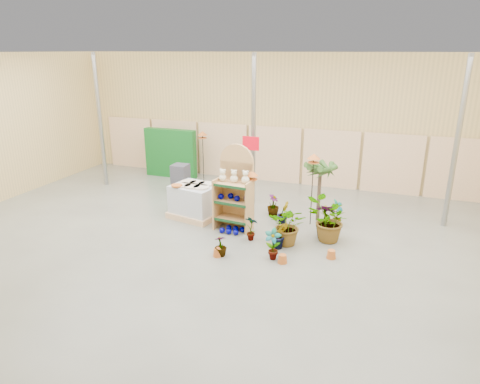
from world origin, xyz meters
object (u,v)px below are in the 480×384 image
(display_shelf, at_px, (236,190))
(potted_plant_2, at_px, (289,225))
(bird_table_front, at_px, (252,175))
(pallet_stack, at_px, (195,201))

(display_shelf, relative_size, potted_plant_2, 2.24)
(potted_plant_2, bearing_deg, bird_table_front, 151.15)
(pallet_stack, height_order, potted_plant_2, potted_plant_2)
(display_shelf, xyz_separation_m, bird_table_front, (0.43, 0.05, 0.45))
(display_shelf, height_order, bird_table_front, display_shelf)
(display_shelf, distance_m, pallet_stack, 1.49)
(pallet_stack, distance_m, bird_table_front, 2.06)
(bird_table_front, height_order, potted_plant_2, bird_table_front)
(display_shelf, height_order, potted_plant_2, display_shelf)
(display_shelf, height_order, pallet_stack, display_shelf)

